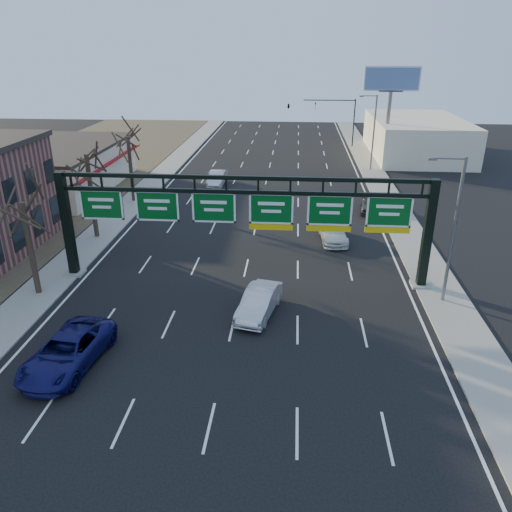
# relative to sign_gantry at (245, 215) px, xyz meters

# --- Properties ---
(ground) EXTENTS (160.00, 160.00, 0.00)m
(ground) POSITION_rel_sign_gantry_xyz_m (-0.16, -8.00, -4.63)
(ground) COLOR black
(ground) RESTS_ON ground
(sidewalk_left) EXTENTS (3.00, 120.00, 0.12)m
(sidewalk_left) POSITION_rel_sign_gantry_xyz_m (-12.96, 12.00, -4.57)
(sidewalk_left) COLOR gray
(sidewalk_left) RESTS_ON ground
(sidewalk_right) EXTENTS (3.00, 120.00, 0.12)m
(sidewalk_right) POSITION_rel_sign_gantry_xyz_m (12.64, 12.00, -4.57)
(sidewalk_right) COLOR gray
(sidewalk_right) RESTS_ON ground
(lane_markings) EXTENTS (21.60, 120.00, 0.01)m
(lane_markings) POSITION_rel_sign_gantry_xyz_m (-0.16, 12.00, -4.62)
(lane_markings) COLOR white
(lane_markings) RESTS_ON ground
(sign_gantry) EXTENTS (24.60, 1.20, 7.20)m
(sign_gantry) POSITION_rel_sign_gantry_xyz_m (0.00, 0.00, 0.00)
(sign_gantry) COLOR black
(sign_gantry) RESTS_ON ground
(cream_strip) EXTENTS (10.90, 18.40, 4.70)m
(cream_strip) POSITION_rel_sign_gantry_xyz_m (-21.64, 21.00, -2.27)
(cream_strip) COLOR beige
(cream_strip) RESTS_ON ground
(building_right_distant) EXTENTS (12.00, 20.00, 5.00)m
(building_right_distant) POSITION_rel_sign_gantry_xyz_m (19.84, 42.00, -2.13)
(building_right_distant) COLOR beige
(building_right_distant) RESTS_ON ground
(tree_gantry) EXTENTS (3.60, 3.60, 8.48)m
(tree_gantry) POSITION_rel_sign_gantry_xyz_m (-12.96, -3.00, 2.48)
(tree_gantry) COLOR #2F241A
(tree_gantry) RESTS_ON sidewalk_left
(tree_mid) EXTENTS (3.60, 3.60, 9.24)m
(tree_mid) POSITION_rel_sign_gantry_xyz_m (-12.96, 7.00, 3.23)
(tree_mid) COLOR #2F241A
(tree_mid) RESTS_ON sidewalk_left
(tree_far) EXTENTS (3.60, 3.60, 8.86)m
(tree_far) POSITION_rel_sign_gantry_xyz_m (-12.96, 17.00, 2.86)
(tree_far) COLOR #2F241A
(tree_far) RESTS_ON sidewalk_left
(streetlight_near) EXTENTS (2.15, 0.22, 9.00)m
(streetlight_near) POSITION_rel_sign_gantry_xyz_m (12.31, -2.00, 0.45)
(streetlight_near) COLOR slate
(streetlight_near) RESTS_ON sidewalk_right
(streetlight_far) EXTENTS (2.15, 0.22, 9.00)m
(streetlight_far) POSITION_rel_sign_gantry_xyz_m (12.31, 32.00, 0.45)
(streetlight_far) COLOR slate
(streetlight_far) RESTS_ON sidewalk_right
(billboard_right) EXTENTS (7.00, 0.50, 12.00)m
(billboard_right) POSITION_rel_sign_gantry_xyz_m (14.84, 36.98, 4.43)
(billboard_right) COLOR slate
(billboard_right) RESTS_ON ground
(traffic_signal_mast) EXTENTS (10.16, 0.54, 7.00)m
(traffic_signal_mast) POSITION_rel_sign_gantry_xyz_m (5.53, 47.00, 0.87)
(traffic_signal_mast) COLOR black
(traffic_signal_mast) RESTS_ON ground
(car_blue_suv) EXTENTS (3.46, 6.23, 1.65)m
(car_blue_suv) POSITION_rel_sign_gantry_xyz_m (-7.78, -10.25, -3.80)
(car_blue_suv) COLOR #131252
(car_blue_suv) RESTS_ON ground
(car_silver_sedan) EXTENTS (2.68, 5.01, 1.57)m
(car_silver_sedan) POSITION_rel_sign_gantry_xyz_m (1.23, -4.45, -3.85)
(car_silver_sedan) COLOR silver
(car_silver_sedan) RESTS_ON ground
(car_white_wagon) EXTENTS (2.36, 5.02, 1.42)m
(car_white_wagon) POSITION_rel_sign_gantry_xyz_m (6.30, 7.84, -3.92)
(car_white_wagon) COLOR silver
(car_white_wagon) RESTS_ON ground
(car_grey_far) EXTENTS (2.44, 4.80, 1.57)m
(car_grey_far) POSITION_rel_sign_gantry_xyz_m (10.34, 15.71, -3.85)
(car_grey_far) COLOR #393B3D
(car_grey_far) RESTS_ON ground
(car_silver_distant) EXTENTS (1.76, 4.73, 1.54)m
(car_silver_distant) POSITION_rel_sign_gantry_xyz_m (-5.53, 23.80, -3.86)
(car_silver_distant) COLOR silver
(car_silver_distant) RESTS_ON ground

